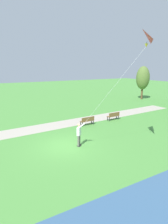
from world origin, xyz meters
name	(u,v)px	position (x,y,z in m)	size (l,w,h in m)	color
ground_plane	(66,146)	(0.00, 0.00, 0.00)	(120.00, 120.00, 0.00)	#4C8E3D
walkway_path	(62,124)	(-5.21, 2.00, 0.01)	(2.40, 32.00, 0.02)	#ADA393
person_kite_flyer	(79,133)	(0.53, 0.84, 1.05)	(0.60, 0.58, 1.83)	#232328
flying_kite	(142,39)	(3.58, 3.48, 7.46)	(3.63, 3.26, 6.20)	red
park_bench_near_walkway	(87,120)	(-3.65, 4.09, 0.51)	(0.52, 1.52, 0.88)	brown
park_bench_far_walkway	(114,116)	(-3.83, 7.58, 0.51)	(0.52, 1.52, 0.88)	brown
tree_treeline_left	(143,78)	(-12.26, 20.73, 3.77)	(2.29, 2.37, 5.83)	brown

